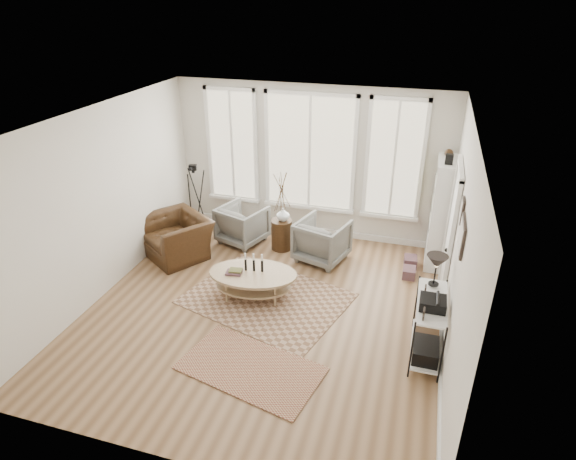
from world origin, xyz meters
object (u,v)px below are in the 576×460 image
(bookcase, at_px, (440,213))
(armchair_left, at_px, (242,224))
(coffee_table, at_px, (253,278))
(armchair_right, at_px, (322,240))
(side_table, at_px, (282,210))
(accent_chair, at_px, (177,237))
(low_shelf, at_px, (429,321))

(bookcase, xyz_separation_m, armchair_left, (-3.55, -0.24, -0.59))
(coffee_table, xyz_separation_m, armchair_right, (0.79, 1.45, 0.04))
(coffee_table, xyz_separation_m, side_table, (-0.03, 1.64, 0.44))
(armchair_right, relative_size, accent_chair, 0.73)
(coffee_table, xyz_separation_m, armchair_left, (-0.83, 1.69, 0.03))
(low_shelf, xyz_separation_m, armchair_right, (-1.88, 2.04, -0.13))
(coffee_table, bearing_deg, low_shelf, -12.48)
(coffee_table, height_order, side_table, side_table)
(bookcase, height_order, side_table, bookcase)
(armchair_left, relative_size, side_table, 0.50)
(low_shelf, bearing_deg, accent_chair, 161.92)
(bookcase, distance_m, side_table, 2.77)
(side_table, relative_size, accent_chair, 1.42)
(side_table, distance_m, accent_chair, 1.96)
(bookcase, distance_m, coffee_table, 3.39)
(low_shelf, height_order, armchair_right, low_shelf)
(bookcase, height_order, low_shelf, bookcase)
(low_shelf, distance_m, armchair_right, 2.78)
(bookcase, relative_size, side_table, 1.27)
(low_shelf, bearing_deg, bookcase, 88.72)
(armchair_right, bearing_deg, side_table, 3.23)
(coffee_table, bearing_deg, armchair_left, 116.05)
(bookcase, relative_size, armchair_right, 2.46)
(side_table, xyz_separation_m, accent_chair, (-1.75, -0.78, -0.41))
(coffee_table, distance_m, side_table, 1.70)
(low_shelf, bearing_deg, coffee_table, 167.52)
(low_shelf, bearing_deg, armchair_right, 132.70)
(armchair_right, bearing_deg, armchair_left, 7.86)
(accent_chair, bearing_deg, side_table, 57.38)
(armchair_left, bearing_deg, low_shelf, 165.60)
(coffee_table, relative_size, armchair_right, 1.77)
(accent_chair, bearing_deg, coffee_table, 7.52)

